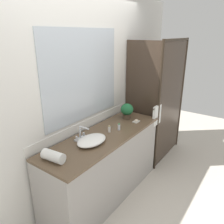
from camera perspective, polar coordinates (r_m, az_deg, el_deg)
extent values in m
plane|color=beige|center=(3.20, -1.66, -20.53)|extent=(8.00, 8.00, 0.00)
cube|color=silver|center=(2.78, -7.63, 3.46)|extent=(4.40, 0.05, 2.60)
cube|color=silver|center=(2.87, -6.89, -3.24)|extent=(1.80, 0.01, 0.11)
cube|color=silver|center=(2.69, -7.42, 9.31)|extent=(1.26, 0.01, 1.08)
cube|color=#9E9993|center=(2.95, -1.91, -13.99)|extent=(1.80, 0.56, 0.87)
cube|color=brown|center=(2.72, -1.85, -6.14)|extent=(1.80, 0.58, 0.03)
cylinder|color=#2D2319|center=(4.21, 17.54, 4.12)|extent=(0.04, 0.04, 2.00)
cylinder|color=#2D2319|center=(3.31, 11.93, 0.46)|extent=(0.04, 0.04, 2.00)
cube|color=#2D2319|center=(3.60, 16.51, 17.57)|extent=(1.00, 0.04, 0.04)
cube|color=#382B21|center=(3.76, 15.07, 2.51)|extent=(0.96, 0.01, 1.96)
cube|color=#382B21|center=(3.43, 7.59, 1.38)|extent=(0.01, 0.57, 1.96)
cylinder|color=#2D2319|center=(3.28, 11.70, 1.29)|extent=(0.32, 0.02, 0.02)
cube|color=white|center=(3.32, 11.54, -0.80)|extent=(0.22, 0.04, 0.30)
ellipsoid|color=white|center=(2.50, -5.30, -7.30)|extent=(0.39, 0.27, 0.07)
cube|color=silver|center=(2.62, -8.22, -6.75)|extent=(0.17, 0.04, 0.02)
cylinder|color=silver|center=(2.59, -8.31, -5.14)|extent=(0.02, 0.02, 0.14)
cylinder|color=silver|center=(2.52, -7.24, -4.05)|extent=(0.02, 0.14, 0.02)
cylinder|color=silver|center=(2.57, -9.17, -6.65)|extent=(0.02, 0.02, 0.04)
cylinder|color=silver|center=(2.65, -7.36, -5.73)|extent=(0.02, 0.02, 0.04)
cylinder|color=#473828|center=(3.19, 3.85, -1.09)|extent=(0.12, 0.12, 0.07)
ellipsoid|color=#1E5F34|center=(3.16, 3.89, 0.72)|extent=(0.18, 0.18, 0.17)
cube|color=silver|center=(3.10, 6.31, -2.45)|extent=(0.10, 0.07, 0.01)
ellipsoid|color=beige|center=(3.09, 6.32, -2.14)|extent=(0.07, 0.04, 0.02)
cylinder|color=silver|center=(2.82, 1.83, -3.95)|extent=(0.03, 0.03, 0.08)
cylinder|color=#2D6638|center=(2.80, 1.84, -3.12)|extent=(0.02, 0.02, 0.01)
cylinder|color=white|center=(2.76, -0.75, -4.48)|extent=(0.03, 0.03, 0.07)
cylinder|color=#9E895B|center=(2.74, -0.76, -3.65)|extent=(0.02, 0.02, 0.01)
cylinder|color=white|center=(2.24, -14.99, -11.01)|extent=(0.13, 0.25, 0.11)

